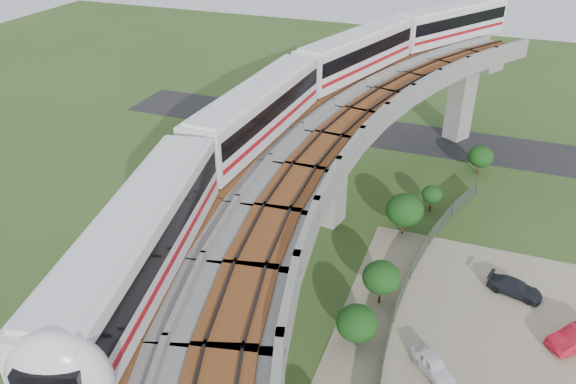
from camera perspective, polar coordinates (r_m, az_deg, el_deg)
name	(u,v)px	position (r m, az deg, el deg)	size (l,w,h in m)	color
ground	(274,293)	(40.13, -1.46, -10.25)	(160.00, 160.00, 0.00)	#315120
dirt_lot	(478,367)	(37.00, 18.76, -16.47)	(18.00, 26.00, 0.04)	gray
asphalt_road	(371,132)	(64.91, 8.45, 6.06)	(60.00, 8.00, 0.03)	#232326
viaduct	(331,191)	(33.91, 4.39, 0.08)	(19.58, 73.98, 11.40)	#99968E
metro_train	(334,85)	(41.59, 4.69, 10.76)	(15.85, 60.52, 3.64)	white
fence	(414,319)	(37.94, 12.68, -12.45)	(3.87, 38.73, 1.50)	#2D382D
tree_0	(481,157)	(57.31, 18.99, 3.43)	(2.44, 2.44, 2.93)	#382314
tree_1	(432,195)	(49.69, 14.41, -0.25)	(1.80, 1.80, 2.48)	#382314
tree_2	(405,210)	(45.85, 11.78, -1.79)	(3.03, 3.03, 3.56)	#382314
tree_3	(381,277)	(38.42, 9.47, -8.55)	(2.59, 2.59, 3.33)	#382314
tree_4	(357,323)	(35.50, 7.03, -13.08)	(2.59, 2.59, 2.89)	#382314
car_white	(432,364)	(35.59, 14.46, -16.57)	(1.30, 3.23, 1.10)	white
car_dark	(515,288)	(42.74, 22.06, -8.98)	(1.50, 3.70, 1.07)	black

